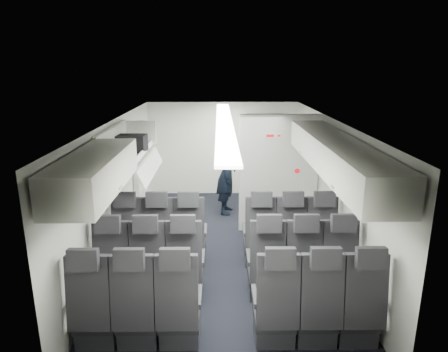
{
  "coord_description": "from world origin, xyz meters",
  "views": [
    {
      "loc": [
        -0.08,
        -6.08,
        2.97
      ],
      "look_at": [
        0.0,
        0.4,
        1.15
      ],
      "focal_mm": 32.0,
      "sensor_mm": 36.0,
      "label": 1
    }
  ],
  "objects_px": {
    "seat_row_front": "(225,240)",
    "flight_attendant": "(226,174)",
    "seat_row_mid": "(226,270)",
    "boarding_door": "(140,170)",
    "seat_row_rear": "(227,311)",
    "galley_unit": "(265,157)",
    "carry_on_bag": "(132,143)"
  },
  "relations": [
    {
      "from": "flight_attendant",
      "to": "seat_row_rear",
      "type": "bearing_deg",
      "value": -172.91
    },
    {
      "from": "seat_row_mid",
      "to": "flight_attendant",
      "type": "xyz_separation_m",
      "value": [
        0.06,
        3.15,
        0.41
      ]
    },
    {
      "from": "seat_row_front",
      "to": "carry_on_bag",
      "type": "distance_m",
      "value": 2.04
    },
    {
      "from": "seat_row_mid",
      "to": "boarding_door",
      "type": "distance_m",
      "value": 3.45
    },
    {
      "from": "seat_row_front",
      "to": "carry_on_bag",
      "type": "height_order",
      "value": "carry_on_bag"
    },
    {
      "from": "galley_unit",
      "to": "carry_on_bag",
      "type": "height_order",
      "value": "carry_on_bag"
    },
    {
      "from": "seat_row_mid",
      "to": "seat_row_rear",
      "type": "height_order",
      "value": "same"
    },
    {
      "from": "boarding_door",
      "to": "carry_on_bag",
      "type": "relative_size",
      "value": 4.36
    },
    {
      "from": "seat_row_mid",
      "to": "seat_row_front",
      "type": "bearing_deg",
      "value": 90.0
    },
    {
      "from": "carry_on_bag",
      "to": "galley_unit",
      "type": "bearing_deg",
      "value": 53.7
    },
    {
      "from": "boarding_door",
      "to": "flight_attendant",
      "type": "xyz_separation_m",
      "value": [
        1.7,
        0.17,
        -0.14
      ]
    },
    {
      "from": "seat_row_front",
      "to": "boarding_door",
      "type": "bearing_deg",
      "value": 128.16
    },
    {
      "from": "seat_row_front",
      "to": "seat_row_rear",
      "type": "xyz_separation_m",
      "value": [
        0.0,
        -1.8,
        0.0
      ]
    },
    {
      "from": "flight_attendant",
      "to": "seat_row_front",
      "type": "bearing_deg",
      "value": -173.62
    },
    {
      "from": "seat_row_mid",
      "to": "carry_on_bag",
      "type": "xyz_separation_m",
      "value": [
        -1.41,
        1.35,
        1.41
      ]
    },
    {
      "from": "galley_unit",
      "to": "seat_row_rear",
      "type": "bearing_deg",
      "value": -100.65
    },
    {
      "from": "galley_unit",
      "to": "flight_attendant",
      "type": "distance_m",
      "value": 1.35
    },
    {
      "from": "boarding_door",
      "to": "carry_on_bag",
      "type": "height_order",
      "value": "carry_on_bag"
    },
    {
      "from": "seat_row_front",
      "to": "galley_unit",
      "type": "relative_size",
      "value": 1.75
    },
    {
      "from": "seat_row_rear",
      "to": "galley_unit",
      "type": "relative_size",
      "value": 1.75
    },
    {
      "from": "seat_row_front",
      "to": "flight_attendant",
      "type": "xyz_separation_m",
      "value": [
        0.06,
        2.25,
        0.41
      ]
    },
    {
      "from": "seat_row_mid",
      "to": "galley_unit",
      "type": "xyz_separation_m",
      "value": [
        0.95,
        4.15,
        0.55
      ]
    },
    {
      "from": "seat_row_mid",
      "to": "flight_attendant",
      "type": "relative_size",
      "value": 2.05
    },
    {
      "from": "seat_row_front",
      "to": "carry_on_bag",
      "type": "relative_size",
      "value": 7.81
    },
    {
      "from": "galley_unit",
      "to": "carry_on_bag",
      "type": "distance_m",
      "value": 3.76
    },
    {
      "from": "seat_row_front",
      "to": "seat_row_rear",
      "type": "relative_size",
      "value": 1.0
    },
    {
      "from": "seat_row_rear",
      "to": "boarding_door",
      "type": "height_order",
      "value": "boarding_door"
    },
    {
      "from": "seat_row_front",
      "to": "flight_attendant",
      "type": "relative_size",
      "value": 2.05
    },
    {
      "from": "seat_row_front",
      "to": "seat_row_mid",
      "type": "relative_size",
      "value": 1.0
    },
    {
      "from": "seat_row_rear",
      "to": "carry_on_bag",
      "type": "distance_m",
      "value": 3.0
    },
    {
      "from": "boarding_door",
      "to": "flight_attendant",
      "type": "distance_m",
      "value": 1.72
    },
    {
      "from": "seat_row_mid",
      "to": "flight_attendant",
      "type": "distance_m",
      "value": 3.18
    }
  ]
}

